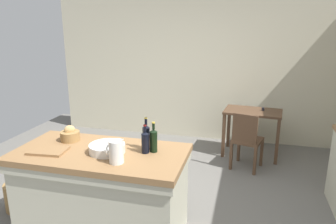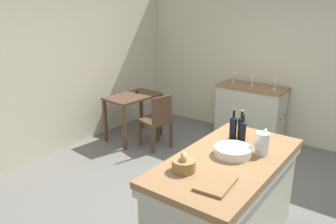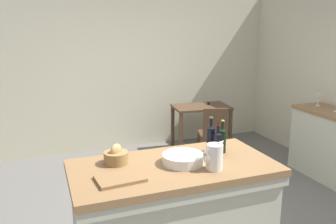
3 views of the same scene
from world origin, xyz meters
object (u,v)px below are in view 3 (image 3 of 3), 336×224
object	(u,v)px
bread_basket	(116,157)
wine_bottle_green	(218,143)
wash_bowl	(183,159)
island_table	(173,211)
cutting_board	(120,178)
writing_desk	(201,113)
pitcher	(214,157)
wooden_chair	(213,133)
wine_glass_middle	(318,98)
wine_bottle_amber	(211,138)
side_cabinet	(332,145)
wine_bottle_dark	(222,139)

from	to	relation	value
bread_basket	wine_bottle_green	bearing A→B (deg)	-7.75
wash_bowl	bread_basket	world-z (taller)	bread_basket
island_table	wine_bottle_green	size ratio (longest dim) A/B	5.95
wash_bowl	cutting_board	distance (m)	0.58
writing_desk	pitcher	size ratio (longest dim) A/B	3.79
wooden_chair	bread_basket	bearing A→B (deg)	-136.60
wooden_chair	wine_glass_middle	bearing A→B (deg)	-26.26
wine_bottle_green	pitcher	bearing A→B (deg)	-122.72
wine_bottle_amber	wine_bottle_green	distance (m)	0.10
wooden_chair	bread_basket	world-z (taller)	bread_basket
wooden_chair	side_cabinet	bearing A→B (deg)	-38.77
writing_desk	wine_bottle_amber	xyz separation A→B (m)	(-1.05, -2.34, 0.41)
writing_desk	wine_glass_middle	bearing A→B (deg)	-45.01
writing_desk	pitcher	world-z (taller)	pitcher
island_table	wine_bottle_amber	bearing A→B (deg)	21.28
bread_basket	wine_bottle_green	distance (m)	0.89
cutting_board	wine_bottle_green	xyz separation A→B (m)	(0.92, 0.21, 0.10)
wine_bottle_amber	wooden_chair	bearing A→B (deg)	61.08
island_table	bread_basket	world-z (taller)	bread_basket
wine_bottle_dark	wine_bottle_amber	distance (m)	0.10
writing_desk	wooden_chair	distance (m)	0.61
writing_desk	wine_bottle_dark	distance (m)	2.60
wine_bottle_amber	wine_glass_middle	world-z (taller)	wine_bottle_amber
writing_desk	wooden_chair	xyz separation A→B (m)	(-0.08, -0.59, -0.16)
island_table	writing_desk	bearing A→B (deg)	59.62
bread_basket	cutting_board	distance (m)	0.33
bread_basket	pitcher	bearing A→B (deg)	-29.59
pitcher	wine_bottle_dark	world-z (taller)	wine_bottle_dark
island_table	wine_bottle_amber	xyz separation A→B (m)	(0.42, 0.16, 0.56)
bread_basket	cutting_board	world-z (taller)	bread_basket
side_cabinet	wine_bottle_dark	xyz separation A→B (m)	(-2.14, -0.78, 0.57)
wooden_chair	bread_basket	distance (m)	2.56
writing_desk	bread_basket	distance (m)	3.01
island_table	cutting_board	size ratio (longest dim) A/B	4.86
wooden_chair	wash_bowl	bearing A→B (deg)	-124.24
wooden_chair	wine_bottle_green	size ratio (longest dim) A/B	3.13
wine_bottle_amber	wine_glass_middle	distance (m)	2.53
wooden_chair	island_table	bearing A→B (deg)	-125.95
cutting_board	wine_bottle_amber	bearing A→B (deg)	18.59
pitcher	wine_bottle_green	size ratio (longest dim) A/B	0.89
wooden_chair	wash_bowl	world-z (taller)	wash_bowl
island_table	side_cabinet	xyz separation A→B (m)	(2.65, 0.90, -0.03)
cutting_board	wine_bottle_green	distance (m)	0.95
wooden_chair	pitcher	distance (m)	2.47
wooden_chair	wine_bottle_dark	bearing A→B (deg)	-115.99
side_cabinet	writing_desk	world-z (taller)	side_cabinet
wine_bottle_green	wine_glass_middle	distance (m)	2.56
writing_desk	wine_bottle_green	bearing A→B (deg)	-112.85
island_table	pitcher	world-z (taller)	pitcher
side_cabinet	wooden_chair	bearing A→B (deg)	141.23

